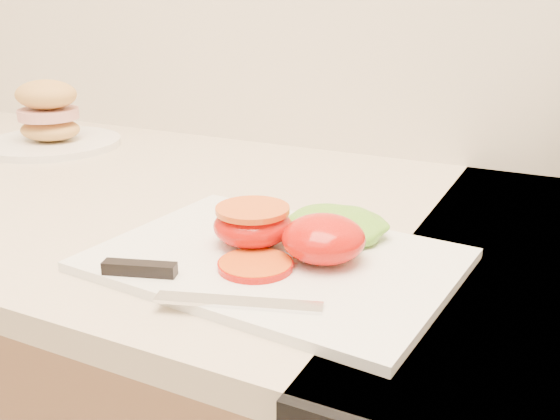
% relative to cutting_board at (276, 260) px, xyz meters
% --- Properties ---
extents(cutting_board, '(0.37, 0.28, 0.01)m').
position_rel_cutting_board_xyz_m(cutting_board, '(0.00, 0.00, 0.00)').
color(cutting_board, white).
rests_on(cutting_board, counter).
extents(tomato_half_dome, '(0.08, 0.08, 0.05)m').
position_rel_cutting_board_xyz_m(tomato_half_dome, '(0.05, 0.01, 0.03)').
color(tomato_half_dome, red).
rests_on(tomato_half_dome, cutting_board).
extents(tomato_half_cut, '(0.08, 0.08, 0.04)m').
position_rel_cutting_board_xyz_m(tomato_half_cut, '(-0.03, 0.02, 0.03)').
color(tomato_half_cut, red).
rests_on(tomato_half_cut, cutting_board).
extents(tomato_slice_0, '(0.07, 0.07, 0.01)m').
position_rel_cutting_board_xyz_m(tomato_slice_0, '(-0.00, -0.04, 0.01)').
color(tomato_slice_0, orange).
rests_on(tomato_slice_0, cutting_board).
extents(lettuce_leaf_0, '(0.12, 0.10, 0.02)m').
position_rel_cutting_board_xyz_m(lettuce_leaf_0, '(0.04, 0.07, 0.02)').
color(lettuce_leaf_0, '#70C333').
rests_on(lettuce_leaf_0, cutting_board).
extents(knife, '(0.22, 0.06, 0.01)m').
position_rel_cutting_board_xyz_m(knife, '(-0.05, -0.10, 0.01)').
color(knife, silver).
rests_on(knife, cutting_board).
extents(sandwich_plate, '(0.24, 0.24, 0.12)m').
position_rel_cutting_board_xyz_m(sandwich_plate, '(-0.58, 0.27, 0.04)').
color(sandwich_plate, white).
rests_on(sandwich_plate, counter).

